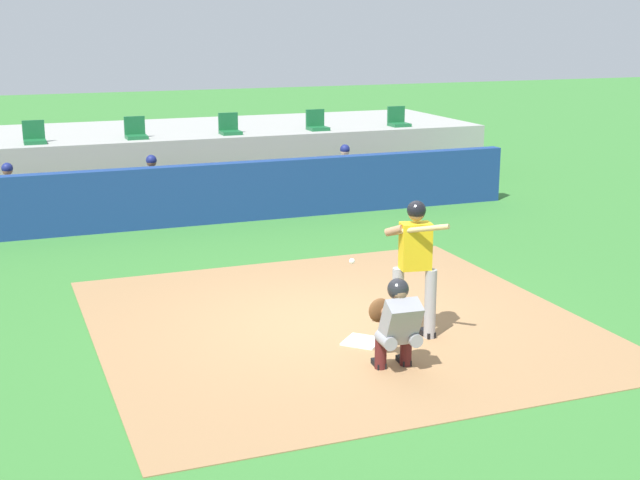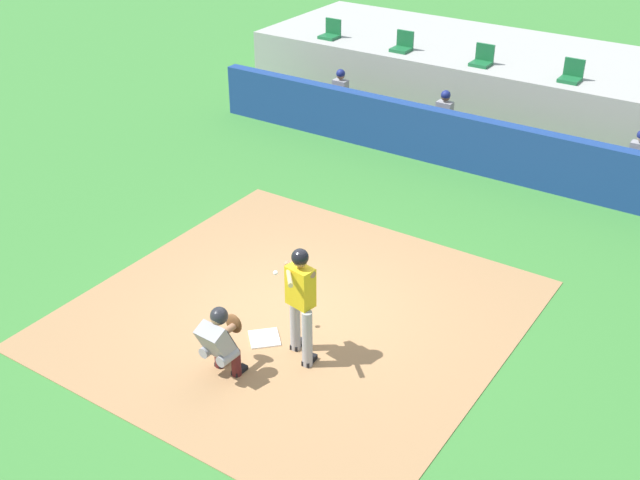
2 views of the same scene
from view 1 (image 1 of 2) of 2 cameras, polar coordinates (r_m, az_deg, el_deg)
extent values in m
plane|color=#387A33|center=(11.94, 1.21, -5.43)|extent=(80.00, 80.00, 0.00)
cube|color=#9E754C|center=(11.94, 1.21, -5.40)|extent=(6.40, 6.40, 0.01)
cube|color=white|center=(11.24, 2.76, -6.58)|extent=(0.62, 0.62, 0.02)
cylinder|color=#99999E|center=(11.37, 5.06, -4.06)|extent=(0.15, 0.15, 0.92)
cylinder|color=#99999E|center=(11.34, 7.16, -4.16)|extent=(0.15, 0.15, 0.92)
cube|color=gold|center=(11.14, 6.21, -0.40)|extent=(0.42, 0.30, 0.60)
sphere|color=#996B4C|center=(11.04, 6.27, 1.76)|extent=(0.21, 0.21, 0.21)
sphere|color=black|center=(11.03, 6.28, 1.94)|extent=(0.24, 0.24, 0.24)
cylinder|color=#996B4C|center=(11.03, 4.84, 0.62)|extent=(0.23, 0.26, 0.17)
cylinder|color=#996B4C|center=(11.13, 5.74, 0.72)|extent=(0.57, 0.24, 0.18)
cylinder|color=tan|center=(10.90, 6.32, 0.68)|extent=(0.58, 0.70, 0.24)
cube|color=black|center=(11.55, 4.87, -5.93)|extent=(0.14, 0.27, 0.09)
cube|color=black|center=(11.53, 6.94, -6.04)|extent=(0.14, 0.27, 0.09)
cylinder|color=gray|center=(10.19, 4.29, -6.47)|extent=(0.18, 0.33, 0.16)
cylinder|color=#4C1919|center=(10.40, 3.96, -7.28)|extent=(0.14, 0.14, 0.42)
cube|color=black|center=(10.51, 3.82, -8.03)|extent=(0.12, 0.25, 0.08)
cylinder|color=gray|center=(10.31, 5.95, -6.27)|extent=(0.18, 0.33, 0.16)
cylinder|color=#4C1919|center=(10.51, 5.59, -7.07)|extent=(0.14, 0.14, 0.42)
cube|color=black|center=(10.63, 5.44, -7.81)|extent=(0.12, 0.25, 0.08)
cube|color=gray|center=(10.13, 5.26, -5.29)|extent=(0.42, 0.46, 0.57)
cube|color=#2D2D33|center=(10.23, 5.00, -5.08)|extent=(0.39, 0.27, 0.45)
sphere|color=#996B4C|center=(10.09, 5.13, -3.32)|extent=(0.21, 0.21, 0.21)
sphere|color=#232328|center=(10.10, 5.09, -3.18)|extent=(0.25, 0.25, 0.25)
cylinder|color=#996B4C|center=(10.31, 4.57, -4.93)|extent=(0.13, 0.45, 0.10)
ellipsoid|color=brown|center=(10.49, 3.90, -4.57)|extent=(0.29, 0.14, 0.30)
sphere|color=white|center=(11.23, 2.09, -1.38)|extent=(0.07, 0.07, 0.07)
cube|color=navy|center=(17.77, -6.73, 3.03)|extent=(13.00, 0.30, 1.20)
cube|color=olive|center=(18.80, -7.46, 2.45)|extent=(11.80, 0.44, 0.45)
cylinder|color=#939399|center=(18.01, -19.84, 2.07)|extent=(0.15, 0.40, 0.15)
cylinder|color=#939399|center=(17.87, -19.75, 1.11)|extent=(0.13, 0.13, 0.45)
cube|color=maroon|center=(17.86, -19.69, 0.50)|extent=(0.11, 0.24, 0.08)
cylinder|color=#939399|center=(18.01, -19.01, 2.14)|extent=(0.15, 0.40, 0.15)
cylinder|color=#939399|center=(17.87, -18.91, 1.19)|extent=(0.13, 0.13, 0.45)
cube|color=maroon|center=(17.86, -18.86, 0.58)|extent=(0.11, 0.24, 0.08)
cube|color=gray|center=(18.18, -19.52, 3.07)|extent=(0.36, 0.22, 0.54)
sphere|color=#996B4C|center=(18.11, -19.62, 4.28)|extent=(0.20, 0.20, 0.20)
sphere|color=navy|center=(18.11, -19.63, 4.41)|extent=(0.22, 0.22, 0.22)
cylinder|color=#996B4C|center=(18.06, -18.84, 2.71)|extent=(0.09, 0.41, 0.22)
cylinder|color=#939399|center=(18.26, -11.06, 2.81)|extent=(0.15, 0.40, 0.15)
cylinder|color=#939399|center=(18.12, -10.91, 1.88)|extent=(0.13, 0.13, 0.45)
cube|color=maroon|center=(18.11, -10.85, 1.27)|extent=(0.11, 0.24, 0.08)
cylinder|color=#939399|center=(18.31, -10.26, 2.88)|extent=(0.15, 0.40, 0.15)
cylinder|color=#939399|center=(18.17, -10.10, 1.94)|extent=(0.13, 0.13, 0.45)
cube|color=maroon|center=(18.16, -10.05, 1.34)|extent=(0.11, 0.24, 0.08)
cube|color=gray|center=(18.45, -10.82, 3.79)|extent=(0.36, 0.22, 0.54)
sphere|color=brown|center=(18.38, -10.88, 4.98)|extent=(0.20, 0.20, 0.20)
sphere|color=navy|center=(18.38, -10.89, 5.11)|extent=(0.22, 0.22, 0.22)
cylinder|color=brown|center=(18.30, -11.34, 3.34)|extent=(0.09, 0.41, 0.22)
cylinder|color=brown|center=(18.37, -10.11, 3.43)|extent=(0.09, 0.41, 0.22)
cylinder|color=#939399|center=(19.44, 1.51, 3.75)|extent=(0.15, 0.40, 0.15)
cylinder|color=#939399|center=(19.31, 1.73, 2.88)|extent=(0.13, 0.13, 0.45)
cube|color=maroon|center=(19.30, 1.78, 2.31)|extent=(0.11, 0.24, 0.08)
cylinder|color=#939399|center=(19.54, 2.22, 3.80)|extent=(0.15, 0.40, 0.15)
cylinder|color=#939399|center=(19.41, 2.44, 2.93)|extent=(0.13, 0.13, 0.45)
cube|color=maroon|center=(19.40, 2.49, 2.37)|extent=(0.11, 0.24, 0.08)
cube|color=gray|center=(19.64, 1.62, 4.66)|extent=(0.36, 0.22, 0.54)
sphere|color=beige|center=(19.58, 1.63, 5.79)|extent=(0.20, 0.20, 0.20)
sphere|color=navy|center=(19.58, 1.63, 5.90)|extent=(0.22, 0.22, 0.22)
cylinder|color=beige|center=(19.46, 1.23, 4.25)|extent=(0.09, 0.41, 0.22)
cylinder|color=beige|center=(19.61, 2.32, 4.32)|extent=(0.09, 0.41, 0.22)
cube|color=#9E9E99|center=(21.98, -9.62, 5.33)|extent=(15.00, 4.40, 1.40)
cube|color=#196033|center=(19.90, -18.00, 6.08)|extent=(0.46, 0.46, 0.08)
cube|color=#196033|center=(20.07, -18.09, 6.83)|extent=(0.46, 0.06, 0.40)
cube|color=#196033|center=(20.13, -11.81, 6.56)|extent=(0.46, 0.46, 0.08)
cube|color=#196033|center=(20.30, -11.94, 7.29)|extent=(0.46, 0.06, 0.40)
cube|color=#196033|center=(20.58, -5.82, 6.95)|extent=(0.46, 0.46, 0.08)
cube|color=#196033|center=(20.75, -5.98, 7.67)|extent=(0.46, 0.06, 0.40)
cube|color=#196033|center=(21.25, -0.13, 7.24)|extent=(0.46, 0.46, 0.08)
cube|color=#196033|center=(21.41, -0.33, 7.94)|extent=(0.46, 0.06, 0.40)
cube|color=#196033|center=(22.11, 5.17, 7.46)|extent=(0.46, 0.46, 0.08)
cube|color=#196033|center=(22.26, 4.95, 8.13)|extent=(0.46, 0.06, 0.40)
camera|label=2|loc=(10.89, 61.55, 23.88)|focal=44.29mm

